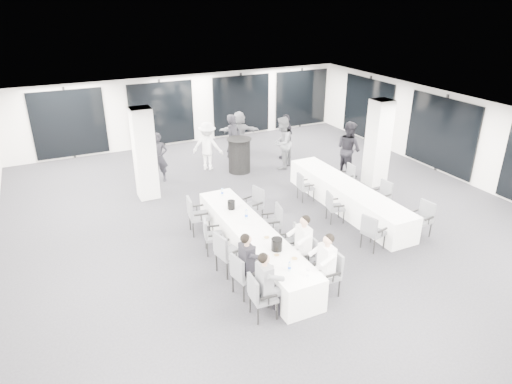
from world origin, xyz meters
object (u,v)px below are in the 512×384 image
Objects in this scene: chair_main_right_far at (254,203)px; standing_guest_c at (207,143)px; chair_side_left_far at (304,185)px; chair_side_right_near at (423,217)px; banquet_table_side at (347,197)px; standing_guest_d at (286,134)px; chair_main_right_second at (307,253)px; chair_main_right_near at (330,271)px; chair_main_right_mid at (293,240)px; standing_guest_b at (282,140)px; chair_side_left_near at (372,230)px; standing_guest_g at (159,154)px; standing_guest_h at (349,145)px; ice_bucket_far at (231,205)px; chair_side_right_mid at (382,194)px; chair_main_left_mid at (226,251)px; chair_main_left_second at (243,273)px; chair_main_right_fourth at (274,220)px; standing_guest_a at (233,137)px; chair_side_right_far at (347,176)px; banquet_table_main at (253,243)px; chair_main_left_near at (260,294)px; chair_main_left_far at (196,213)px; chair_side_left_mid at (333,205)px; standing_guest_f at (239,130)px; chair_main_left_fourth at (211,234)px; ice_bucket_near at (277,244)px; cocktail_table at (239,155)px.

chair_main_right_far is 4.39m from standing_guest_c.
chair_side_right_near is at bearing 33.57° from chair_side_left_far.
chair_main_right_far reaches higher than banquet_table_side.
chair_main_right_second is at bearing 25.64° from standing_guest_d.
chair_main_right_near is 0.99× the size of chair_main_right_far.
chair_main_right_mid is at bearing 167.05° from chair_main_right_far.
standing_guest_c is at bearing -62.36° from standing_guest_b.
standing_guest_g is at bearing -166.16° from chair_side_left_near.
standing_guest_c reaches higher than banquet_table_side.
standing_guest_g reaches higher than chair_main_right_second.
standing_guest_d is 2.67m from standing_guest_h.
banquet_table_side is 2.31m from chair_side_left_near.
chair_side_right_mid is at bearing -7.46° from ice_bucket_far.
banquet_table_side is 4.71m from chair_main_left_mid.
standing_guest_d is (1.38, 3.59, 0.47)m from chair_side_left_far.
chair_main_right_fourth is (1.67, 1.80, -0.01)m from chair_main_left_second.
chair_main_right_mid is 5.88m from standing_guest_h.
standing_guest_a reaches higher than standing_guest_d.
chair_main_right_mid is at bearing -51.07° from standing_guest_g.
ice_bucket_far is at bearing -63.71° from chair_side_left_far.
chair_main_right_near reaches higher than chair_side_right_far.
chair_main_right_near is 1.04× the size of chair_side_right_near.
chair_side_left_far is (1.95, 2.71, 0.00)m from chair_main_right_mid.
standing_guest_c is (-3.33, 3.70, 0.48)m from chair_side_right_far.
banquet_table_main is at bearing 16.13° from standing_guest_b.
banquet_table_side is 2.30m from chair_side_right_near.
banquet_table_main is 5.34× the size of chair_side_left_near.
standing_guest_d is (4.98, 7.90, 0.42)m from chair_main_left_near.
chair_main_left_second is at bearing 97.51° from chair_main_right_second.
standing_guest_d is at bearing 26.38° from standing_guest_g.
chair_side_left_mid is at bearing 81.10° from chair_main_left_far.
chair_side_left_near is at bearing 68.96° from chair_main_left_mid.
chair_side_left_far is 4.89m from standing_guest_f.
standing_guest_c is at bearing 18.50° from chair_side_right_near.
chair_main_left_fourth is at bearing 7.62° from standing_guest_d.
chair_main_left_fourth is at bearing 6.33° from standing_guest_b.
ice_bucket_far is at bearing 92.38° from ice_bucket_near.
chair_main_left_second reaches higher than chair_side_right_mid.
standing_guest_g is at bearing 169.15° from chair_main_left_second.
standing_guest_d reaches higher than chair_main_right_near.
banquet_table_side is at bearing 90.04° from chair_main_left_far.
chair_side_right_near is (3.59, 1.05, -0.02)m from chair_main_right_near.
chair_side_left_mid reaches higher than chair_main_right_mid.
chair_main_left_fourth reaches higher than chair_side_left_far.
chair_side_right_near is at bearing -68.66° from cocktail_table.
chair_main_right_fourth reaches higher than chair_main_left_fourth.
chair_main_right_mid is 0.99m from chair_main_right_fourth.
chair_main_right_fourth is at bearing -71.14° from chair_side_left_mid.
standing_guest_f reaches higher than chair_main_right_mid.
standing_guest_c is (-3.34, 5.38, 0.45)m from chair_side_right_mid.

